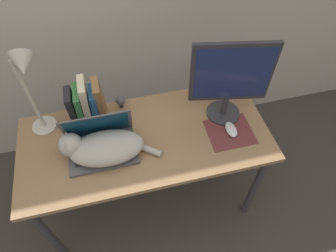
% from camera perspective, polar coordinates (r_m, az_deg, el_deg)
% --- Properties ---
extents(ground_plane, '(12.00, 12.00, 0.00)m').
position_cam_1_polar(ground_plane, '(2.08, -1.42, -20.49)').
color(ground_plane, '#3D3833').
extents(desk, '(1.31, 0.59, 0.71)m').
position_cam_1_polar(desk, '(1.64, -4.18, -3.95)').
color(desk, '#93704C').
rests_on(desk, ground_plane).
extents(laptop, '(0.34, 0.23, 0.23)m').
position_cam_1_polar(laptop, '(1.53, -12.57, -3.19)').
color(laptop, '#4C4C51').
rests_on(laptop, desk).
extents(cat, '(0.49, 0.22, 0.15)m').
position_cam_1_polar(cat, '(1.49, -12.52, -3.99)').
color(cat, '#B2ADA3').
rests_on(cat, desk).
extents(external_monitor, '(0.40, 0.18, 0.47)m').
position_cam_1_polar(external_monitor, '(1.52, 11.81, 8.74)').
color(external_monitor, '#333338').
rests_on(external_monitor, desk).
extents(mousepad, '(0.24, 0.21, 0.00)m').
position_cam_1_polar(mousepad, '(1.63, 11.68, -1.08)').
color(mousepad, brown).
rests_on(mousepad, desk).
extents(computer_mouse, '(0.06, 0.10, 0.03)m').
position_cam_1_polar(computer_mouse, '(1.62, 11.94, -0.65)').
color(computer_mouse, silver).
rests_on(computer_mouse, mousepad).
extents(book_row, '(0.19, 0.15, 0.26)m').
position_cam_1_polar(book_row, '(1.63, -15.26, 4.15)').
color(book_row, '#232328').
rests_on(book_row, desk).
extents(desk_lamp, '(0.17, 0.17, 0.52)m').
position_cam_1_polar(desk_lamp, '(1.48, -25.16, 7.92)').
color(desk_lamp, beige).
rests_on(desk_lamp, desk).
extents(webcam, '(0.05, 0.05, 0.08)m').
position_cam_1_polar(webcam, '(1.70, -9.04, 4.76)').
color(webcam, '#232328').
rests_on(webcam, desk).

